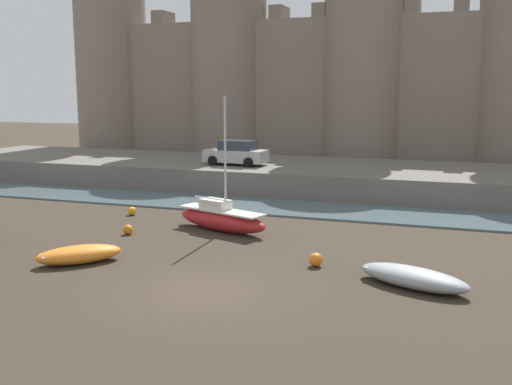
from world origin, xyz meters
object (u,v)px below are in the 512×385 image
Objects in this scene: sailboat_midflat_centre at (221,218)px; car_quay_centre_west at (236,153)px; rowboat_foreground_left at (79,254)px; mooring_buoy_off_centre at (128,230)px; mooring_buoy_near_shore at (316,260)px; rowboat_near_channel_right at (413,277)px; mooring_buoy_near_channel at (132,211)px.

sailboat_midflat_centre reaches higher than car_quay_centre_west.
rowboat_foreground_left is 7.33m from sailboat_midflat_centre.
mooring_buoy_off_centre is 9.42m from mooring_buoy_near_shore.
rowboat_near_channel_right is (9.09, -5.39, -0.25)m from sailboat_midflat_centre.
mooring_buoy_near_shore is at bearing -37.07° from sailboat_midflat_centre.
mooring_buoy_off_centre is (-0.64, 4.58, -0.13)m from rowboat_foreground_left.
mooring_buoy_near_channel is at bearing 152.55° from mooring_buoy_near_shore.
car_quay_centre_west is (-9.14, 15.67, 2.08)m from mooring_buoy_near_shore.
mooring_buoy_near_channel is at bearing 154.49° from rowboat_near_channel_right.
rowboat_foreground_left reaches higher than mooring_buoy_near_channel.
sailboat_midflat_centre is 4.26m from mooring_buoy_off_centre.
mooring_buoy_off_centre is at bearing 165.48° from rowboat_near_channel_right.
car_quay_centre_west is (-12.75, 16.91, 1.99)m from rowboat_near_channel_right.
mooring_buoy_off_centre is (2.03, -3.76, 0.01)m from mooring_buoy_near_channel.
sailboat_midflat_centre is 5.98m from mooring_buoy_near_channel.
rowboat_near_channel_right is 16.42m from mooring_buoy_near_channel.
car_quay_centre_west is (-0.59, 18.18, 1.98)m from rowboat_foreground_left.
car_quay_centre_west is at bearing 107.61° from sailboat_midflat_centre.
mooring_buoy_off_centre is 13.76m from car_quay_centre_west.
mooring_buoy_near_channel is at bearing -101.90° from car_quay_centre_west.
mooring_buoy_off_centre is 0.11× the size of car_quay_centre_west.
mooring_buoy_near_channel is 10.28m from car_quay_centre_west.
car_quay_centre_west reaches higher than mooring_buoy_near_channel.
car_quay_centre_west is (2.07, 9.84, 2.12)m from mooring_buoy_near_channel.
car_quay_centre_west reaches higher than rowboat_foreground_left.
rowboat_near_channel_right is 9.12× the size of mooring_buoy_off_centre.
rowboat_near_channel_right reaches higher than mooring_buoy_near_shore.
mooring_buoy_near_shore is (5.49, -4.14, -0.34)m from sailboat_midflat_centre.
sailboat_midflat_centre is 10.57m from rowboat_near_channel_right.
sailboat_midflat_centre is 14.17× the size of mooring_buoy_near_channel.
mooring_buoy_off_centre is at bearing -90.20° from car_quay_centre_west.
car_quay_centre_west is at bearing 91.87° from rowboat_foreground_left.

